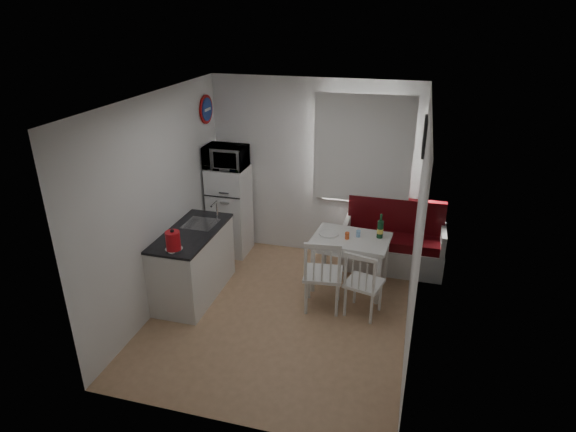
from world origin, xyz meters
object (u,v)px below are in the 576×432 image
Objects in this scene: fridge at (230,210)px; wine_bottle at (380,226)px; chair_right at (364,278)px; bench at (393,247)px; chair_left at (322,268)px; kitchen_counter at (194,263)px; kettle at (173,241)px; dining_table at (351,243)px; microwave at (226,157)px.

wine_bottle is at bearing -11.33° from fridge.
fridge reaches higher than chair_right.
fridge is (-2.14, 1.21, 0.14)m from chair_right.
bench is 2.68× the size of chair_left.
kitchen_counter is at bearing 174.17° from chair_left.
wine_bottle is (2.26, 0.79, 0.43)m from kitchen_counter.
chair_left is 0.50m from chair_right.
bench is 5.29× the size of kettle.
kettle is (-1.61, -0.56, 0.43)m from chair_left.
dining_table is 0.71m from chair_right.
fridge is at bearing 168.67° from dining_table.
kitchen_counter is 2.04m from dining_table.
fridge is at bearing 90.97° from kettle.
fridge is 5.09× the size of kettle.
kettle reaches higher than chair_right.
chair_right is 0.84× the size of microwave.
bench reaches higher than dining_table.
microwave is (0.02, 1.19, 1.06)m from kitchen_counter.
fridge is 2.32× the size of microwave.
chair_left is 1.02m from wine_bottle.
kitchen_counter is 0.97× the size of fridge.
fridge is at bearing 136.75° from chair_left.
dining_table is at bearing -14.78° from microwave.
dining_table is at bearing -16.19° from fridge.
chair_right is (0.25, -0.66, -0.10)m from dining_table.
kitchen_counter reaches higher than bench.
microwave is (-1.89, 0.50, 0.87)m from dining_table.
fridge is at bearing 90.00° from microwave.
microwave is at bearing -90.00° from fridge.
bench reaches higher than chair_right.
microwave is at bearing 89.06° from kitchen_counter.
chair_left is at bearing 0.83° from kitchen_counter.
chair_right is 1.85× the size of kettle.
chair_right is (-0.26, -1.32, 0.21)m from bench.
microwave is at bearing 90.99° from kettle.
wine_bottle is (2.21, 1.33, -0.14)m from kettle.
chair_right is 0.84m from wine_bottle.
kitchen_counter reaches higher than dining_table.
wine_bottle is at bearing -105.99° from bench.
chair_right is at bearing 0.92° from kitchen_counter.
kitchen_counter is at bearing -165.20° from chair_right.
fridge reaches higher than wine_bottle.
wine_bottle is at bearing 45.45° from chair_left.
kitchen_counter reaches higher than chair_left.
kitchen_counter reaches higher than wine_bottle.
chair_left is at bearing -105.59° from dining_table.
dining_table is 2.07× the size of chair_right.
wine_bottle is (0.35, 0.10, 0.25)m from dining_table.
chair_left is 1.60× the size of wine_bottle.
microwave is at bearing -176.13° from bench.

